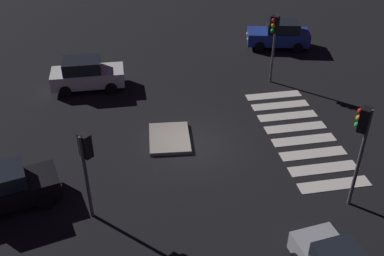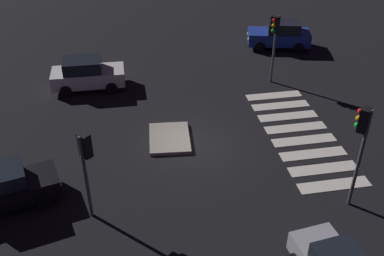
{
  "view_description": "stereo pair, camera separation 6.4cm",
  "coord_description": "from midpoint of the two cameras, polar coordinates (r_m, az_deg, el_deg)",
  "views": [
    {
      "loc": [
        -17.76,
        3.24,
        12.84
      ],
      "look_at": [
        0.0,
        0.0,
        1.0
      ],
      "focal_mm": 42.52,
      "sensor_mm": 36.0,
      "label": 1
    },
    {
      "loc": [
        -17.77,
        3.18,
        12.84
      ],
      "look_at": [
        0.0,
        0.0,
        1.0
      ],
      "focal_mm": 42.52,
      "sensor_mm": 36.0,
      "label": 2
    }
  ],
  "objects": [
    {
      "name": "traffic_light_west",
      "position": [
        17.11,
        -13.23,
        -3.39
      ],
      "size": [
        0.54,
        0.53,
        3.79
      ],
      "rotation": [
        0.0,
        0.0,
        -0.87
      ],
      "color": "#47474C",
      "rests_on": "ground"
    },
    {
      "name": "crosswalk_near",
      "position": [
        23.59,
        13.25,
        -0.69
      ],
      "size": [
        8.75,
        3.2,
        0.02
      ],
      "color": "silver",
      "rests_on": "ground"
    },
    {
      "name": "car_black",
      "position": [
        19.8,
        -22.41,
        -7.01
      ],
      "size": [
        2.61,
        4.25,
        1.74
      ],
      "rotation": [
        0.0,
        0.0,
        -1.32
      ],
      "color": "black",
      "rests_on": "ground"
    },
    {
      "name": "traffic_island",
      "position": [
        22.51,
        -2.92,
        -1.29
      ],
      "size": [
        2.8,
        2.2,
        0.18
      ],
      "color": "gray",
      "rests_on": "ground"
    },
    {
      "name": "car_white",
      "position": [
        27.47,
        -13.15,
        6.59
      ],
      "size": [
        2.06,
        4.28,
        1.85
      ],
      "rotation": [
        0.0,
        0.0,
        -1.59
      ],
      "color": "silver",
      "rests_on": "ground"
    },
    {
      "name": "ground_plane",
      "position": [
        22.15,
        -0.08,
        -2.16
      ],
      "size": [
        80.0,
        80.0,
        0.0
      ],
      "primitive_type": "plane",
      "color": "black"
    },
    {
      "name": "traffic_light_east",
      "position": [
        26.89,
        10.18,
        11.63
      ],
      "size": [
        0.54,
        0.54,
        4.16
      ],
      "rotation": [
        0.0,
        0.0,
        2.34
      ],
      "color": "#47474C",
      "rests_on": "ground"
    },
    {
      "name": "traffic_light_south",
      "position": [
        18.02,
        20.43,
        -0.68
      ],
      "size": [
        0.54,
        0.53,
        4.49
      ],
      "rotation": [
        0.0,
        0.0,
        0.82
      ],
      "color": "#47474C",
      "rests_on": "ground"
    },
    {
      "name": "car_blue",
      "position": [
        32.93,
        10.81,
        11.44
      ],
      "size": [
        2.76,
        4.55,
        1.87
      ],
      "rotation": [
        0.0,
        0.0,
        1.34
      ],
      "color": "#1E389E",
      "rests_on": "ground"
    }
  ]
}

